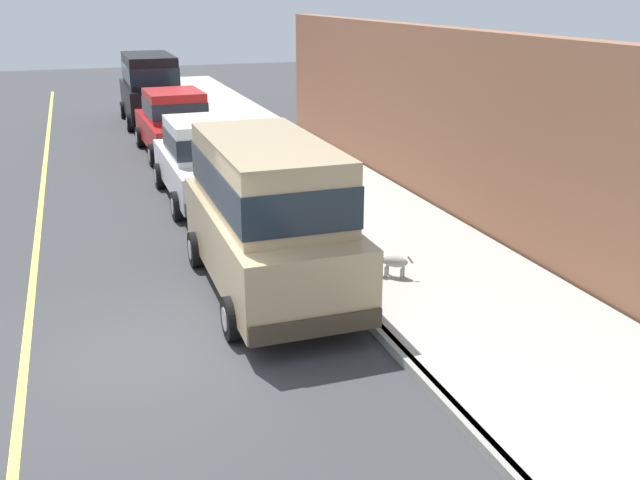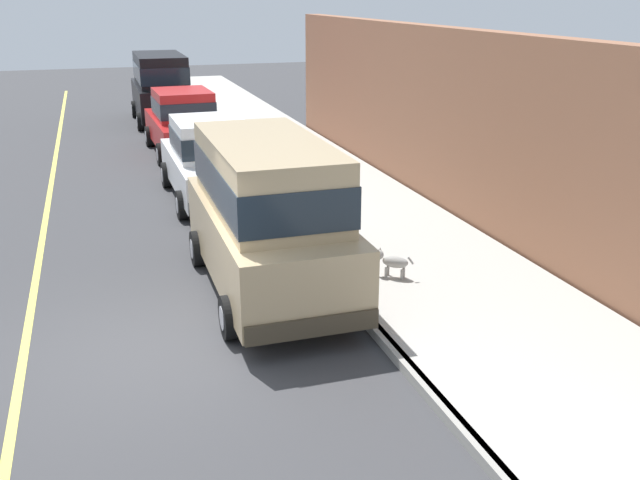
{
  "view_description": "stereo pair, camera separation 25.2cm",
  "coord_description": "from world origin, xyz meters",
  "px_view_note": "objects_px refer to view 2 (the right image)",
  "views": [
    {
      "loc": [
        -0.57,
        -8.84,
        4.67
      ],
      "look_at": [
        2.96,
        1.34,
        0.85
      ],
      "focal_mm": 39.32,
      "sensor_mm": 36.0,
      "label": 1
    },
    {
      "loc": [
        -0.33,
        -8.92,
        4.67
      ],
      "look_at": [
        2.96,
        1.34,
        0.85
      ],
      "focal_mm": 39.32,
      "sensor_mm": 36.0,
      "label": 2
    }
  ],
  "objects_px": {
    "car_tan_van": "(268,209)",
    "car_red_sedan": "(184,121)",
    "car_black_van": "(161,85)",
    "dog_grey": "(391,261)",
    "car_white_sedan": "(211,159)"
  },
  "relations": [
    {
      "from": "car_tan_van",
      "to": "car_red_sedan",
      "type": "xyz_separation_m",
      "value": [
        0.06,
        10.96,
        -0.41
      ]
    },
    {
      "from": "car_black_van",
      "to": "dog_grey",
      "type": "height_order",
      "value": "car_black_van"
    },
    {
      "from": "car_white_sedan",
      "to": "car_black_van",
      "type": "distance_m",
      "value": 11.01
    },
    {
      "from": "car_red_sedan",
      "to": "car_black_van",
      "type": "distance_m",
      "value": 5.74
    },
    {
      "from": "car_tan_van",
      "to": "car_black_van",
      "type": "xyz_separation_m",
      "value": [
        -0.01,
        16.69,
        0.0
      ]
    },
    {
      "from": "car_red_sedan",
      "to": "car_black_van",
      "type": "bearing_deg",
      "value": 90.72
    },
    {
      "from": "car_tan_van",
      "to": "car_white_sedan",
      "type": "distance_m",
      "value": 5.71
    },
    {
      "from": "car_red_sedan",
      "to": "car_black_van",
      "type": "xyz_separation_m",
      "value": [
        -0.07,
        5.73,
        0.41
      ]
    },
    {
      "from": "car_red_sedan",
      "to": "dog_grey",
      "type": "relative_size",
      "value": 7.47
    },
    {
      "from": "car_red_sedan",
      "to": "car_tan_van",
      "type": "bearing_deg",
      "value": -90.3
    },
    {
      "from": "car_tan_van",
      "to": "car_red_sedan",
      "type": "height_order",
      "value": "car_tan_van"
    },
    {
      "from": "car_tan_van",
      "to": "car_red_sedan",
      "type": "bearing_deg",
      "value": 89.7
    },
    {
      "from": "car_red_sedan",
      "to": "dog_grey",
      "type": "bearing_deg",
      "value": -80.3
    },
    {
      "from": "dog_grey",
      "to": "car_red_sedan",
      "type": "bearing_deg",
      "value": 99.7
    },
    {
      "from": "car_tan_van",
      "to": "dog_grey",
      "type": "bearing_deg",
      "value": -11.7
    }
  ]
}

